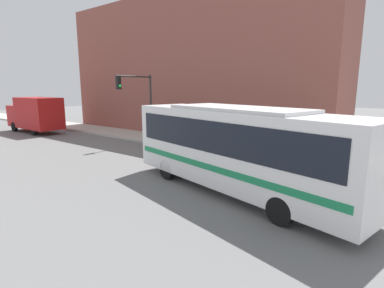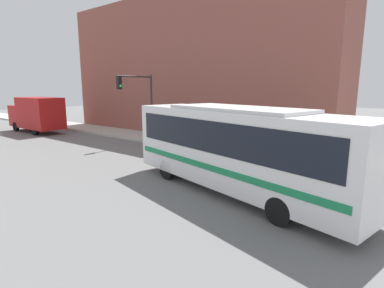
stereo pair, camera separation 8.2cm
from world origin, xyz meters
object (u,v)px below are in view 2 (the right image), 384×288
at_px(city_bus, 236,145).
at_px(fire_hydrant, 297,155).
at_px(traffic_light_pole, 140,96).
at_px(delivery_truck, 37,114).
at_px(parking_meter, 206,134).

xyz_separation_m(city_bus, fire_hydrant, (6.00, -0.36, -1.43)).
relative_size(fire_hydrant, traffic_light_pole, 0.15).
xyz_separation_m(city_bus, delivery_truck, (2.90, 22.94, -0.20)).
height_order(city_bus, traffic_light_pole, traffic_light_pole).
bearing_deg(parking_meter, delivery_truck, 100.21).
distance_m(delivery_truck, fire_hydrant, 23.54).
height_order(city_bus, delivery_truck, city_bus).
height_order(delivery_truck, traffic_light_pole, traffic_light_pole).
distance_m(city_bus, fire_hydrant, 6.18).
bearing_deg(fire_hydrant, traffic_light_pole, 95.12).
distance_m(fire_hydrant, parking_meter, 6.12).
height_order(city_bus, fire_hydrant, city_bus).
bearing_deg(city_bus, delivery_truck, 95.95).
bearing_deg(traffic_light_pole, delivery_truck, 99.88).
bearing_deg(traffic_light_pole, fire_hydrant, -84.88).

